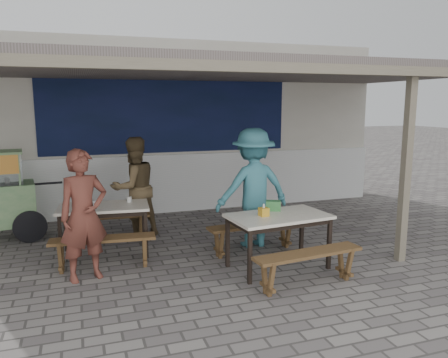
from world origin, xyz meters
TOP-DOWN VIEW (x-y plane):
  - ground at (0.00, 0.00)m, footprint 60.00×60.00m
  - back_wall at (-0.00, 3.58)m, footprint 9.00×1.28m
  - warung_roof at (0.02, 0.90)m, footprint 9.00×4.21m
  - table_left at (-1.67, 0.71)m, footprint 1.36×0.83m
  - bench_left_street at (-1.73, 0.10)m, footprint 1.42×0.41m
  - bench_left_wall at (-1.61, 1.33)m, footprint 1.42×0.41m
  - table_right at (0.55, -0.60)m, footprint 1.42×0.91m
  - bench_right_street at (0.63, -1.30)m, footprint 1.46×0.43m
  - bench_right_wall at (0.47, 0.10)m, footprint 1.46×0.43m
  - patron_street_side at (-1.96, -0.16)m, footprint 0.71×0.57m
  - patron_wall_side at (-1.12, 1.49)m, footprint 1.01×0.91m
  - patron_right_table at (0.59, 0.41)m, footprint 1.23×0.75m
  - tissue_box at (0.33, -0.59)m, footprint 0.13×0.13m
  - donation_box at (0.58, -0.35)m, footprint 0.24×0.21m
  - condiment_jar at (-1.28, 0.83)m, footprint 0.08×0.08m
  - condiment_bowl at (-1.83, 0.79)m, footprint 0.20×0.20m

SIDE VIEW (x-z plane):
  - ground at x=0.00m, z-range 0.00..0.00m
  - bench_left_street at x=-1.73m, z-range 0.11..0.56m
  - bench_left_wall at x=-1.61m, z-range 0.11..0.56m
  - bench_right_street at x=0.63m, z-range 0.11..0.56m
  - bench_right_wall at x=0.47m, z-range 0.11..0.56m
  - table_left at x=-1.67m, z-range 0.29..1.04m
  - table_right at x=0.55m, z-range 0.30..1.05m
  - condiment_bowl at x=-1.83m, z-range 0.75..0.80m
  - condiment_jar at x=-1.28m, z-range 0.75..0.83m
  - tissue_box at x=0.33m, z-range 0.75..0.86m
  - donation_box at x=0.58m, z-range 0.75..0.89m
  - patron_street_side at x=-1.96m, z-range 0.00..1.69m
  - patron_wall_side at x=-1.12m, z-range 0.00..1.69m
  - patron_right_table at x=0.59m, z-range 0.00..1.87m
  - back_wall at x=0.00m, z-range -0.03..3.47m
  - warung_roof at x=0.02m, z-range 1.31..4.12m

